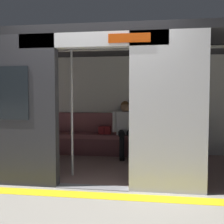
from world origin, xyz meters
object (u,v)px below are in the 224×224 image
(grab_pole_door, at_px, (72,110))
(person_seated, at_px, (125,125))
(train_car, at_px, (102,84))
(bench_seat, at_px, (114,139))
(handbag, at_px, (105,130))
(book, at_px, (142,134))

(grab_pole_door, bearing_deg, person_seated, -114.89)
(train_car, distance_m, grab_pole_door, 0.86)
(bench_seat, height_order, person_seated, person_seated)
(handbag, relative_size, grab_pole_door, 0.12)
(person_seated, relative_size, handbag, 4.55)
(train_car, height_order, bench_seat, train_car)
(grab_pole_door, bearing_deg, handbag, -98.92)
(person_seated, bearing_deg, train_car, 69.96)
(train_car, bearing_deg, bench_seat, -94.40)
(handbag, distance_m, book, 0.82)
(book, bearing_deg, train_car, 79.83)
(train_car, distance_m, person_seated, 1.29)
(train_car, height_order, person_seated, train_car)
(train_car, xyz_separation_m, grab_pole_door, (0.38, 0.63, -0.44))
(book, height_order, grab_pole_door, grab_pole_door)
(book, bearing_deg, person_seated, 41.58)
(book, distance_m, grab_pole_door, 2.07)
(person_seated, bearing_deg, book, -161.66)
(book, relative_size, grab_pole_door, 0.10)
(person_seated, xyz_separation_m, handbag, (0.46, -0.08, -0.13))
(train_car, xyz_separation_m, bench_seat, (-0.07, -0.97, -1.16))
(person_seated, relative_size, grab_pole_door, 0.55)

